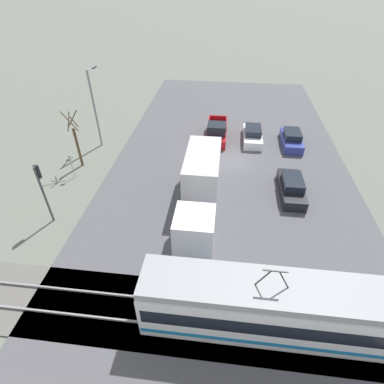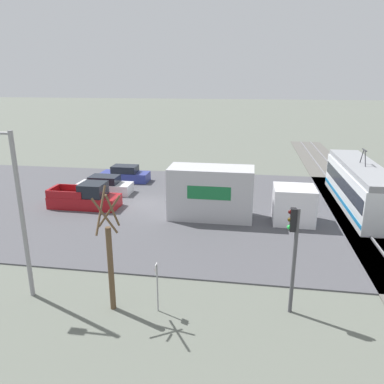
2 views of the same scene
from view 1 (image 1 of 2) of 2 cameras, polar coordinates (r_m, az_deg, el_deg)
ground_plane at (r=29.08m, az=7.08°, el=5.95°), size 320.00×320.00×0.00m
road_surface at (r=29.06m, az=7.09°, el=6.02°), size 21.58×47.30×0.08m
rail_bed at (r=17.35m, az=5.97°, el=-23.03°), size 66.17×4.40×0.22m
light_rail_tram at (r=16.17m, az=13.90°, el=-20.43°), size 12.31×2.67×4.41m
box_truck at (r=22.55m, az=1.66°, el=1.23°), size 2.60×9.93×3.62m
pickup_truck at (r=32.44m, az=4.71°, el=11.27°), size 2.05×5.27×1.92m
sedan_car_0 at (r=32.78m, az=18.42°, el=9.52°), size 1.81×4.51×1.52m
sedan_car_1 at (r=32.61m, az=11.45°, el=10.58°), size 1.87×4.61×1.49m
sedan_car_2 at (r=25.44m, az=18.42°, el=0.86°), size 1.76×4.77×1.50m
traffic_light_pole at (r=22.70m, az=-26.69°, el=0.95°), size 0.28×0.47×4.64m
street_tree at (r=28.84m, az=-21.12°, el=8.90°), size 1.26×1.04×5.35m
street_lamp_near_crossing at (r=31.36m, az=-18.07°, el=15.77°), size 0.36×1.95×7.51m
no_parking_sign at (r=27.82m, az=-21.99°, el=4.98°), size 0.32×0.08×2.22m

